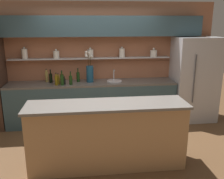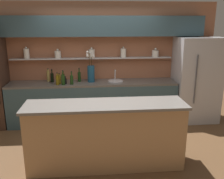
{
  "view_description": "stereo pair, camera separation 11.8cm",
  "coord_description": "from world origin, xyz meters",
  "px_view_note": "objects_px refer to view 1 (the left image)",
  "views": [
    {
      "loc": [
        -0.34,
        -3.99,
        2.21
      ],
      "look_at": [
        0.18,
        0.36,
        0.99
      ],
      "focal_mm": 40.0,
      "sensor_mm": 36.0,
      "label": 1
    },
    {
      "loc": [
        -0.22,
        -4.0,
        2.21
      ],
      "look_at": [
        0.18,
        0.36,
        0.99
      ],
      "focal_mm": 40.0,
      "sensor_mm": 36.0,
      "label": 2
    }
  ],
  "objects_px": {
    "bottle_wine_4": "(71,80)",
    "bottle_wine_5": "(78,77)",
    "flower_vase": "(90,72)",
    "bottle_oil_3": "(58,80)",
    "bottle_spirit_7": "(47,76)",
    "sink_fixture": "(114,81)",
    "bottle_sauce_2": "(64,81)",
    "refrigerator": "(194,79)",
    "bottle_wine_1": "(62,80)",
    "bottle_spirit_6": "(62,78)",
    "bottle_oil_0": "(56,80)",
    "bottle_wine_8": "(51,78)"
  },
  "relations": [
    {
      "from": "refrigerator",
      "to": "bottle_oil_0",
      "type": "height_order",
      "value": "refrigerator"
    },
    {
      "from": "sink_fixture",
      "to": "bottle_sauce_2",
      "type": "height_order",
      "value": "sink_fixture"
    },
    {
      "from": "bottle_oil_3",
      "to": "bottle_spirit_7",
      "type": "bearing_deg",
      "value": 137.23
    },
    {
      "from": "refrigerator",
      "to": "bottle_oil_0",
      "type": "bearing_deg",
      "value": -177.5
    },
    {
      "from": "refrigerator",
      "to": "bottle_wine_8",
      "type": "xyz_separation_m",
      "value": [
        -3.15,
        0.1,
        0.09
      ]
    },
    {
      "from": "refrigerator",
      "to": "sink_fixture",
      "type": "distance_m",
      "value": 1.79
    },
    {
      "from": "refrigerator",
      "to": "bottle_wine_4",
      "type": "height_order",
      "value": "refrigerator"
    },
    {
      "from": "bottle_oil_0",
      "to": "bottle_sauce_2",
      "type": "relative_size",
      "value": 1.54
    },
    {
      "from": "refrigerator",
      "to": "bottle_spirit_6",
      "type": "bearing_deg",
      "value": 179.01
    },
    {
      "from": "refrigerator",
      "to": "bottle_spirit_7",
      "type": "xyz_separation_m",
      "value": [
        -3.25,
        0.2,
        0.11
      ]
    },
    {
      "from": "sink_fixture",
      "to": "bottle_sauce_2",
      "type": "bearing_deg",
      "value": -173.62
    },
    {
      "from": "bottle_oil_0",
      "to": "bottle_spirit_7",
      "type": "distance_m",
      "value": 0.41
    },
    {
      "from": "sink_fixture",
      "to": "refrigerator",
      "type": "bearing_deg",
      "value": -1.54
    },
    {
      "from": "bottle_oil_3",
      "to": "bottle_wine_8",
      "type": "xyz_separation_m",
      "value": [
        -0.17,
        0.15,
        0.02
      ]
    },
    {
      "from": "flower_vase",
      "to": "bottle_wine_4",
      "type": "distance_m",
      "value": 0.46
    },
    {
      "from": "bottle_wine_1",
      "to": "bottle_spirit_6",
      "type": "relative_size",
      "value": 1.24
    },
    {
      "from": "bottle_wine_1",
      "to": "bottle_spirit_6",
      "type": "height_order",
      "value": "bottle_wine_1"
    },
    {
      "from": "bottle_oil_3",
      "to": "bottle_wine_4",
      "type": "xyz_separation_m",
      "value": [
        0.26,
        -0.07,
        0.01
      ]
    },
    {
      "from": "bottle_spirit_7",
      "to": "bottle_wine_8",
      "type": "bearing_deg",
      "value": -45.15
    },
    {
      "from": "bottle_wine_4",
      "to": "bottle_spirit_6",
      "type": "bearing_deg",
      "value": 138.75
    },
    {
      "from": "flower_vase",
      "to": "sink_fixture",
      "type": "bearing_deg",
      "value": -2.73
    },
    {
      "from": "bottle_wine_4",
      "to": "bottle_spirit_6",
      "type": "xyz_separation_m",
      "value": [
        -0.19,
        0.17,
        0.0
      ]
    },
    {
      "from": "flower_vase",
      "to": "bottle_oil_3",
      "type": "distance_m",
      "value": 0.68
    },
    {
      "from": "bottle_sauce_2",
      "to": "bottle_oil_3",
      "type": "bearing_deg",
      "value": 168.21
    },
    {
      "from": "bottle_wine_4",
      "to": "bottle_spirit_7",
      "type": "distance_m",
      "value": 0.61
    },
    {
      "from": "refrigerator",
      "to": "flower_vase",
      "type": "xyz_separation_m",
      "value": [
        -2.33,
        0.07,
        0.2
      ]
    },
    {
      "from": "bottle_sauce_2",
      "to": "bottle_wine_5",
      "type": "height_order",
      "value": "bottle_wine_5"
    },
    {
      "from": "sink_fixture",
      "to": "bottle_wine_5",
      "type": "xyz_separation_m",
      "value": [
        -0.78,
        0.07,
        0.09
      ]
    },
    {
      "from": "bottle_wine_1",
      "to": "bottle_wine_4",
      "type": "xyz_separation_m",
      "value": [
        0.17,
        0.03,
        -0.01
      ]
    },
    {
      "from": "bottle_wine_4",
      "to": "bottle_wine_5",
      "type": "bearing_deg",
      "value": 57.47
    },
    {
      "from": "bottle_oil_0",
      "to": "bottle_wine_8",
      "type": "bearing_deg",
      "value": 120.16
    },
    {
      "from": "bottle_wine_4",
      "to": "bottle_spirit_6",
      "type": "relative_size",
      "value": 1.12
    },
    {
      "from": "bottle_sauce_2",
      "to": "bottle_spirit_6",
      "type": "distance_m",
      "value": 0.14
    },
    {
      "from": "flower_vase",
      "to": "bottle_spirit_7",
      "type": "height_order",
      "value": "flower_vase"
    },
    {
      "from": "bottle_wine_5",
      "to": "bottle_spirit_7",
      "type": "bearing_deg",
      "value": 173.03
    },
    {
      "from": "bottle_wine_4",
      "to": "bottle_wine_5",
      "type": "xyz_separation_m",
      "value": [
        0.15,
        0.23,
        0.01
      ]
    },
    {
      "from": "bottle_wine_5",
      "to": "bottle_oil_0",
      "type": "bearing_deg",
      "value": -150.39
    },
    {
      "from": "bottle_oil_0",
      "to": "bottle_wine_4",
      "type": "bearing_deg",
      "value": 3.27
    },
    {
      "from": "bottle_oil_0",
      "to": "bottle_wine_8",
      "type": "height_order",
      "value": "bottle_wine_8"
    },
    {
      "from": "flower_vase",
      "to": "bottle_sauce_2",
      "type": "distance_m",
      "value": 0.57
    },
    {
      "from": "bottle_oil_0",
      "to": "bottle_wine_5",
      "type": "xyz_separation_m",
      "value": [
        0.44,
        0.25,
        0.01
      ]
    },
    {
      "from": "flower_vase",
      "to": "bottle_spirit_6",
      "type": "bearing_deg",
      "value": -177.77
    },
    {
      "from": "bottle_wine_1",
      "to": "bottle_wine_4",
      "type": "relative_size",
      "value": 1.1
    },
    {
      "from": "bottle_wine_1",
      "to": "bottle_wine_8",
      "type": "bearing_deg",
      "value": 136.04
    },
    {
      "from": "sink_fixture",
      "to": "bottle_oil_3",
      "type": "height_order",
      "value": "sink_fixture"
    },
    {
      "from": "bottle_oil_3",
      "to": "bottle_wine_8",
      "type": "bearing_deg",
      "value": 138.65
    },
    {
      "from": "refrigerator",
      "to": "bottle_wine_4",
      "type": "bearing_deg",
      "value": -177.58
    },
    {
      "from": "bottle_spirit_7",
      "to": "refrigerator",
      "type": "bearing_deg",
      "value": -3.53
    },
    {
      "from": "flower_vase",
      "to": "bottle_spirit_7",
      "type": "distance_m",
      "value": 0.94
    },
    {
      "from": "refrigerator",
      "to": "bottle_wine_4",
      "type": "relative_size",
      "value": 6.62
    }
  ]
}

